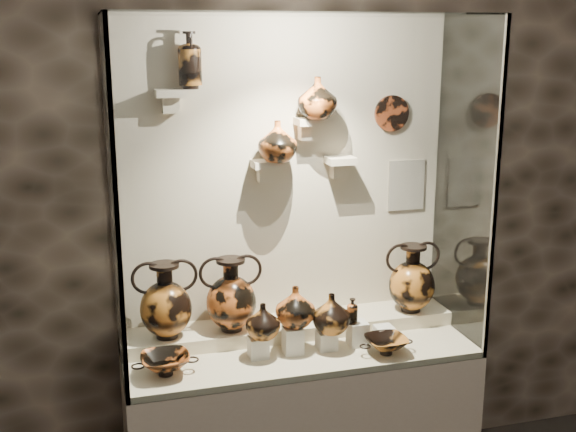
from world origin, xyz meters
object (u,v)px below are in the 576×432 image
object	(u,v)px
lekythos_tall	(190,56)
kylix_left	(165,363)
amphora_right	(412,278)
ovoid_vase_b	(317,98)
jug_c	(331,313)
kylix_right	(386,344)
lekythos_small	(352,309)
amphora_mid	(231,294)
jug_b	(295,306)
ovoid_vase_a	(277,141)
amphora_left	(166,300)
jug_a	(263,321)

from	to	relation	value
lekythos_tall	kylix_left	bearing A→B (deg)	-100.94
amphora_right	ovoid_vase_b	xyz separation A→B (m)	(-0.51, 0.06, 0.94)
jug_c	kylix_right	distance (m)	0.30
lekythos_small	kylix_left	size ratio (longest dim) A/B	0.52
amphora_mid	kylix_left	xyz separation A→B (m)	(-0.35, -0.26, -0.20)
jug_b	lekythos_small	distance (m)	0.28
amphora_mid	kylix_right	size ratio (longest dim) A/B	1.44
amphora_right	kylix_right	size ratio (longest dim) A/B	1.41
lekythos_tall	ovoid_vase_b	size ratio (longest dim) A/B	1.46
amphora_right	lekythos_small	size ratio (longest dim) A/B	2.46
ovoid_vase_b	amphora_mid	bearing A→B (deg)	166.47
amphora_mid	ovoid_vase_b	size ratio (longest dim) A/B	1.85
jug_b	ovoid_vase_b	world-z (taller)	ovoid_vase_b
amphora_mid	lekythos_small	size ratio (longest dim) A/B	2.52
ovoid_vase_a	ovoid_vase_b	distance (m)	0.28
amphora_left	ovoid_vase_a	bearing A→B (deg)	10.00
jug_b	lekythos_tall	size ratio (longest dim) A/B	0.68
amphora_left	lekythos_tall	xyz separation A→B (m)	(0.17, 0.09, 1.13)
amphora_right	kylix_left	bearing A→B (deg)	-176.36
amphora_right	lekythos_tall	distance (m)	1.59
amphora_left	ovoid_vase_a	world-z (taller)	ovoid_vase_a
amphora_mid	jug_c	bearing A→B (deg)	-5.83
kylix_right	ovoid_vase_a	xyz separation A→B (m)	(-0.43, 0.38, 0.93)
amphora_right	jug_a	xyz separation A→B (m)	(-0.85, -0.20, -0.07)
lekythos_small	amphora_left	bearing A→B (deg)	-176.84
amphora_left	lekythos_small	distance (m)	0.89
amphora_mid	jug_a	size ratio (longest dim) A/B	2.16
amphora_left	kylix_right	bearing A→B (deg)	-13.43
lekythos_tall	kylix_right	bearing A→B (deg)	-6.83
lekythos_tall	ovoid_vase_a	distance (m)	0.57
amphora_right	lekythos_tall	bearing A→B (deg)	167.89
amphora_right	ovoid_vase_b	distance (m)	1.07
amphora_left	amphora_right	xyz separation A→B (m)	(1.27, -0.01, -0.01)
ovoid_vase_a	lekythos_small	bearing A→B (deg)	-15.70
jug_a	jug_b	xyz separation A→B (m)	(0.17, 0.03, 0.04)
ovoid_vase_b	jug_a	bearing A→B (deg)	-162.86
jug_a	jug_b	distance (m)	0.17
jug_b	kylix_left	xyz separation A→B (m)	(-0.63, -0.08, -0.17)
ovoid_vase_a	lekythos_tall	bearing A→B (deg)	-160.19
jug_c	kylix_left	world-z (taller)	jug_c
ovoid_vase_a	ovoid_vase_b	bearing A→B (deg)	24.54
lekythos_small	ovoid_vase_b	world-z (taller)	ovoid_vase_b
amphora_left	amphora_right	bearing A→B (deg)	4.23
amphora_mid	ovoid_vase_a	world-z (taller)	ovoid_vase_a
lekythos_small	ovoid_vase_a	world-z (taller)	ovoid_vase_a
lekythos_small	ovoid_vase_a	size ratio (longest dim) A/B	0.74
kylix_left	ovoid_vase_a	distance (m)	1.15
lekythos_small	jug_a	bearing A→B (deg)	-163.34
amphora_right	kylix_right	distance (m)	0.46
ovoid_vase_b	jug_c	bearing A→B (deg)	-111.09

